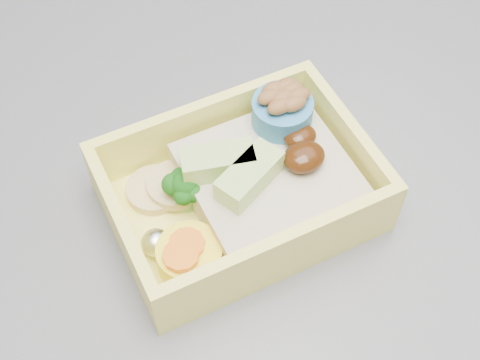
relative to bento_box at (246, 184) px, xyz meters
name	(u,v)px	position (x,y,z in m)	size (l,w,h in m)	color
bento_box	(246,184)	(0.00, 0.00, 0.00)	(0.19, 0.14, 0.07)	#FFF869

